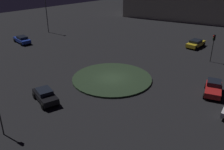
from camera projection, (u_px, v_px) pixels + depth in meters
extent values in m
plane|color=black|center=(112.00, 79.00, 33.63)|extent=(118.39, 118.39, 0.00)
cylinder|color=#263823|center=(112.00, 78.00, 33.58)|extent=(10.75, 10.75, 0.23)
cube|color=#1E38A5|center=(22.00, 40.00, 48.45)|extent=(1.96, 4.58, 0.61)
cube|color=black|center=(22.00, 37.00, 48.09)|extent=(1.63, 2.13, 0.46)
cylinder|color=black|center=(15.00, 40.00, 49.17)|extent=(0.25, 0.67, 0.66)
cylinder|color=black|center=(23.00, 39.00, 50.21)|extent=(0.25, 0.67, 0.66)
cylinder|color=black|center=(21.00, 44.00, 46.95)|extent=(0.25, 0.67, 0.66)
cylinder|color=black|center=(30.00, 42.00, 47.99)|extent=(0.25, 0.67, 0.66)
cube|color=black|center=(45.00, 96.00, 27.96)|extent=(2.41, 4.24, 0.65)
cube|color=black|center=(44.00, 91.00, 27.88)|extent=(1.84, 2.15, 0.45)
cylinder|color=black|center=(34.00, 96.00, 28.75)|extent=(0.34, 0.73, 0.70)
cylinder|color=black|center=(48.00, 92.00, 29.62)|extent=(0.34, 0.73, 0.70)
cylinder|color=black|center=(43.00, 107.00, 26.57)|extent=(0.34, 0.73, 0.70)
cylinder|color=black|center=(58.00, 102.00, 27.44)|extent=(0.34, 0.73, 0.70)
cube|color=red|center=(213.00, 90.00, 29.46)|extent=(4.27, 3.17, 0.64)
cube|color=black|center=(214.00, 83.00, 29.85)|extent=(2.21, 2.13, 0.53)
cylinder|color=black|center=(220.00, 99.00, 28.11)|extent=(0.68, 0.46, 0.65)
cylinder|color=black|center=(204.00, 96.00, 28.74)|extent=(0.68, 0.46, 0.65)
cylinder|color=black|center=(221.00, 88.00, 30.45)|extent=(0.68, 0.46, 0.65)
cylinder|color=black|center=(206.00, 86.00, 31.08)|extent=(0.68, 0.46, 0.65)
cube|color=gold|center=(196.00, 44.00, 46.14)|extent=(4.60, 2.10, 0.65)
cube|color=black|center=(196.00, 41.00, 45.85)|extent=(2.40, 1.75, 0.44)
cylinder|color=black|center=(195.00, 43.00, 47.92)|extent=(0.62, 0.26, 0.61)
cylinder|color=black|center=(204.00, 45.00, 46.79)|extent=(0.62, 0.26, 0.61)
cylinder|color=black|center=(187.00, 46.00, 45.75)|extent=(0.62, 0.26, 0.61)
cylinder|color=black|center=(196.00, 49.00, 44.62)|extent=(0.62, 0.26, 0.61)
cylinder|color=#2D2D2D|center=(212.00, 51.00, 38.85)|extent=(0.12, 0.12, 3.51)
cube|color=black|center=(214.00, 38.00, 37.94)|extent=(0.31, 0.36, 0.90)
sphere|color=red|center=(214.00, 36.00, 37.78)|extent=(0.20, 0.20, 0.20)
sphere|color=#4C380F|center=(214.00, 38.00, 37.89)|extent=(0.20, 0.20, 0.20)
sphere|color=#0F3819|center=(213.00, 39.00, 38.00)|extent=(0.20, 0.20, 0.20)
cylinder|color=#2D2D2D|center=(0.00, 118.00, 22.06)|extent=(0.12, 0.12, 3.57)
cylinder|color=#4C4C51|center=(47.00, 14.00, 54.46)|extent=(0.18, 0.18, 8.24)
cube|color=#ADA893|center=(186.00, 5.00, 68.26)|extent=(20.85, 34.85, 7.40)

